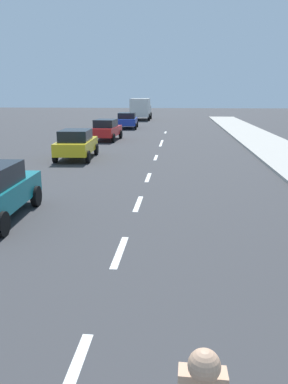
{
  "coord_description": "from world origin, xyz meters",
  "views": [
    {
      "loc": [
        1.27,
        3.35,
        3.43
      ],
      "look_at": [
        0.44,
        12.45,
        1.1
      ],
      "focal_mm": 36.16,
      "sensor_mm": 36.0,
      "label": 1
    }
  ],
  "objects_px": {
    "delivery_truck": "(141,108)",
    "parked_car_yellow": "(76,143)",
    "parked_car_red": "(106,129)",
    "parked_car_blue": "(127,120)"
  },
  "relations": [
    {
      "from": "delivery_truck",
      "to": "parked_car_yellow",
      "type": "bearing_deg",
      "value": -91.37
    },
    {
      "from": "parked_car_red",
      "to": "parked_car_blue",
      "type": "distance_m",
      "value": 10.52
    },
    {
      "from": "parked_car_blue",
      "to": "parked_car_red",
      "type": "bearing_deg",
      "value": -94.3
    },
    {
      "from": "parked_car_blue",
      "to": "parked_car_yellow",
      "type": "bearing_deg",
      "value": -93.95
    },
    {
      "from": "parked_car_red",
      "to": "parked_car_blue",
      "type": "bearing_deg",
      "value": 91.93
    },
    {
      "from": "parked_car_red",
      "to": "delivery_truck",
      "type": "distance_m",
      "value": 23.66
    },
    {
      "from": "parked_car_yellow",
      "to": "delivery_truck",
      "type": "bearing_deg",
      "value": 86.18
    },
    {
      "from": "parked_car_red",
      "to": "delivery_truck",
      "type": "height_order",
      "value": "delivery_truck"
    },
    {
      "from": "parked_car_red",
      "to": "parked_car_yellow",
      "type": "bearing_deg",
      "value": -87.27
    },
    {
      "from": "parked_car_red",
      "to": "parked_car_blue",
      "type": "xyz_separation_m",
      "value": [
        0.18,
        10.51,
        0.01
      ]
    }
  ]
}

